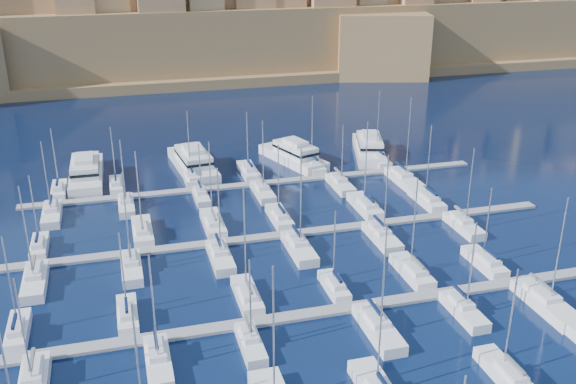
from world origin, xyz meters
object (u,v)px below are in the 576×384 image
object	(u,v)px
sailboat_4	(506,374)
motor_yacht_a	(86,172)
motor_yacht_c	(294,155)
motor_yacht_d	(369,147)
motor_yacht_b	(193,162)

from	to	relation	value
sailboat_4	motor_yacht_a	bearing A→B (deg)	120.60
sailboat_4	motor_yacht_c	world-z (taller)	sailboat_4
motor_yacht_a	motor_yacht_c	xyz separation A→B (m)	(39.96, -0.80, 0.00)
motor_yacht_a	motor_yacht_c	distance (m)	39.97
motor_yacht_d	motor_yacht_b	bearing A→B (deg)	178.92
motor_yacht_a	motor_yacht_b	xyz separation A→B (m)	(19.94, 0.22, -0.00)
motor_yacht_a	motor_yacht_b	distance (m)	19.94
sailboat_4	motor_yacht_b	xyz separation A→B (m)	(-22.42, 71.85, 1.00)
sailboat_4	motor_yacht_c	distance (m)	70.88
motor_yacht_b	motor_yacht_c	xyz separation A→B (m)	(20.02, -1.02, 0.00)
motor_yacht_b	motor_yacht_a	bearing A→B (deg)	-179.36
motor_yacht_b	motor_yacht_d	xyz separation A→B (m)	(36.33, -0.68, 0.00)
sailboat_4	motor_yacht_a	xyz separation A→B (m)	(-42.37, 71.63, 1.00)
motor_yacht_b	motor_yacht_c	size ratio (longest dim) A/B	1.10
motor_yacht_c	motor_yacht_d	size ratio (longest dim) A/B	0.96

